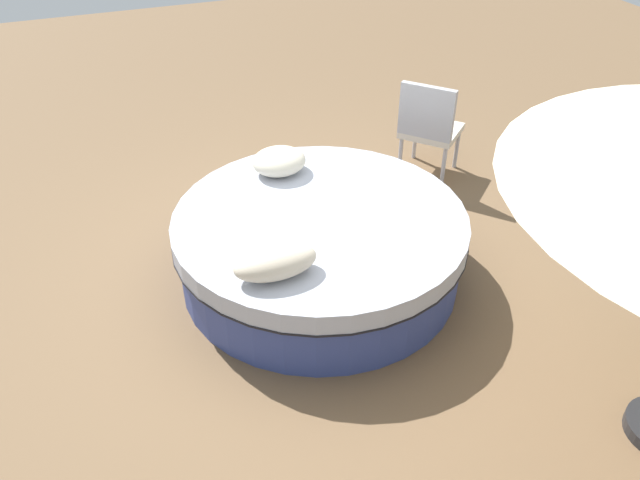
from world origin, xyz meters
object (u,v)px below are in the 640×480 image
object	(u,v)px
patio_chair	(429,124)
round_bed	(320,245)
throw_pillow_0	(279,161)
throw_pillow_1	(275,262)

from	to	relation	value
patio_chair	round_bed	bearing A→B (deg)	-96.13
throw_pillow_0	patio_chair	xyz separation A→B (m)	(1.61, 0.36, -0.11)
throw_pillow_1	patio_chair	bearing A→B (deg)	38.41
throw_pillow_1	throw_pillow_0	bearing A→B (deg)	70.71
round_bed	patio_chair	distance (m)	1.90
round_bed	throw_pillow_1	size ratio (longest dim) A/B	3.98
round_bed	throw_pillow_0	size ratio (longest dim) A/B	5.01
throw_pillow_1	patio_chair	xyz separation A→B (m)	(2.05, 1.63, -0.11)
round_bed	throw_pillow_0	distance (m)	0.82
round_bed	throw_pillow_1	world-z (taller)	throw_pillow_1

